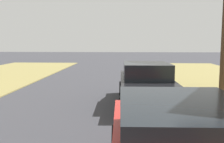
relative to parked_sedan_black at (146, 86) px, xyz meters
name	(u,v)px	position (x,y,z in m)	size (l,w,h in m)	color
parked_sedan_black	(146,86)	(0.00, 0.00, 0.00)	(2.02, 4.44, 1.57)	black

